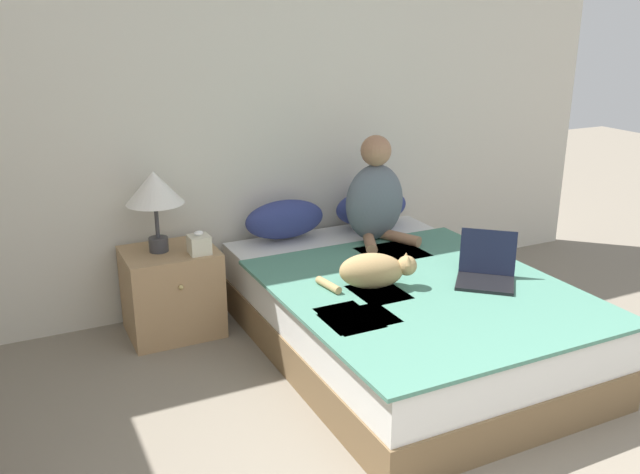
{
  "coord_description": "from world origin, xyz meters",
  "views": [
    {
      "loc": [
        -1.51,
        -0.33,
        1.89
      ],
      "look_at": [
        -0.11,
        2.53,
        0.82
      ],
      "focal_mm": 38.0,
      "sensor_mm": 36.0,
      "label": 1
    }
  ],
  "objects_px": {
    "laptop_open": "(486,272)",
    "table_lamp": "(154,190)",
    "pillow_far": "(372,207)",
    "bed": "(402,315)",
    "person_sitting": "(375,197)",
    "tissue_box": "(199,244)",
    "pillow_near": "(285,219)",
    "nightstand": "(172,292)",
    "cat_tabby": "(374,271)"
  },
  "relations": [
    {
      "from": "laptop_open",
      "to": "tissue_box",
      "type": "distance_m",
      "value": 1.64
    },
    {
      "from": "laptop_open",
      "to": "person_sitting",
      "type": "bearing_deg",
      "value": 143.06
    },
    {
      "from": "laptop_open",
      "to": "table_lamp",
      "type": "relative_size",
      "value": 0.89
    },
    {
      "from": "cat_tabby",
      "to": "nightstand",
      "type": "bearing_deg",
      "value": 156.35
    },
    {
      "from": "pillow_near",
      "to": "cat_tabby",
      "type": "xyz_separation_m",
      "value": [
        0.09,
        -0.99,
        -0.03
      ]
    },
    {
      "from": "bed",
      "to": "table_lamp",
      "type": "height_order",
      "value": "table_lamp"
    },
    {
      "from": "bed",
      "to": "person_sitting",
      "type": "xyz_separation_m",
      "value": [
        0.18,
        0.63,
        0.52
      ]
    },
    {
      "from": "nightstand",
      "to": "tissue_box",
      "type": "distance_m",
      "value": 0.38
    },
    {
      "from": "bed",
      "to": "table_lamp",
      "type": "distance_m",
      "value": 1.59
    },
    {
      "from": "pillow_near",
      "to": "laptop_open",
      "type": "bearing_deg",
      "value": -59.75
    },
    {
      "from": "person_sitting",
      "to": "nightstand",
      "type": "bearing_deg",
      "value": 171.3
    },
    {
      "from": "pillow_far",
      "to": "tissue_box",
      "type": "distance_m",
      "value": 1.31
    },
    {
      "from": "bed",
      "to": "nightstand",
      "type": "distance_m",
      "value": 1.39
    },
    {
      "from": "bed",
      "to": "tissue_box",
      "type": "distance_m",
      "value": 1.25
    },
    {
      "from": "laptop_open",
      "to": "table_lamp",
      "type": "distance_m",
      "value": 1.93
    },
    {
      "from": "tissue_box",
      "to": "bed",
      "type": "bearing_deg",
      "value": -35.92
    },
    {
      "from": "pillow_far",
      "to": "person_sitting",
      "type": "xyz_separation_m",
      "value": [
        -0.14,
        -0.29,
        0.16
      ]
    },
    {
      "from": "pillow_far",
      "to": "cat_tabby",
      "type": "relative_size",
      "value": 1.13
    },
    {
      "from": "bed",
      "to": "person_sitting",
      "type": "bearing_deg",
      "value": 73.81
    },
    {
      "from": "cat_tabby",
      "to": "table_lamp",
      "type": "relative_size",
      "value": 0.99
    },
    {
      "from": "bed",
      "to": "pillow_near",
      "type": "height_order",
      "value": "pillow_near"
    },
    {
      "from": "pillow_far",
      "to": "laptop_open",
      "type": "relative_size",
      "value": 1.25
    },
    {
      "from": "cat_tabby",
      "to": "tissue_box",
      "type": "xyz_separation_m",
      "value": [
        -0.73,
        0.77,
        0.02
      ]
    },
    {
      "from": "pillow_near",
      "to": "pillow_far",
      "type": "bearing_deg",
      "value": 0.0
    },
    {
      "from": "cat_tabby",
      "to": "tissue_box",
      "type": "height_order",
      "value": "tissue_box"
    },
    {
      "from": "person_sitting",
      "to": "table_lamp",
      "type": "relative_size",
      "value": 1.41
    },
    {
      "from": "person_sitting",
      "to": "cat_tabby",
      "type": "xyz_separation_m",
      "value": [
        -0.42,
        -0.7,
        -0.19
      ]
    },
    {
      "from": "nightstand",
      "to": "person_sitting",
      "type": "bearing_deg",
      "value": -8.7
    },
    {
      "from": "table_lamp",
      "to": "tissue_box",
      "type": "xyz_separation_m",
      "value": [
        0.2,
        -0.15,
        -0.31
      ]
    },
    {
      "from": "bed",
      "to": "cat_tabby",
      "type": "bearing_deg",
      "value": -163.9
    },
    {
      "from": "pillow_near",
      "to": "table_lamp",
      "type": "distance_m",
      "value": 0.9
    },
    {
      "from": "pillow_far",
      "to": "person_sitting",
      "type": "height_order",
      "value": "person_sitting"
    },
    {
      "from": "person_sitting",
      "to": "table_lamp",
      "type": "xyz_separation_m",
      "value": [
        -1.35,
        0.21,
        0.15
      ]
    },
    {
      "from": "cat_tabby",
      "to": "table_lamp",
      "type": "bearing_deg",
      "value": 157.66
    },
    {
      "from": "bed",
      "to": "tissue_box",
      "type": "bearing_deg",
      "value": 144.08
    },
    {
      "from": "pillow_near",
      "to": "person_sitting",
      "type": "bearing_deg",
      "value": -29.25
    },
    {
      "from": "person_sitting",
      "to": "bed",
      "type": "bearing_deg",
      "value": -106.19
    },
    {
      "from": "bed",
      "to": "laptop_open",
      "type": "distance_m",
      "value": 0.54
    },
    {
      "from": "pillow_far",
      "to": "laptop_open",
      "type": "bearing_deg",
      "value": -88.23
    },
    {
      "from": "person_sitting",
      "to": "laptop_open",
      "type": "xyz_separation_m",
      "value": [
        0.18,
        -0.9,
        -0.23
      ]
    },
    {
      "from": "pillow_near",
      "to": "table_lamp",
      "type": "xyz_separation_m",
      "value": [
        -0.84,
        -0.07,
        0.31
      ]
    },
    {
      "from": "pillow_near",
      "to": "tissue_box",
      "type": "height_order",
      "value": "pillow_near"
    },
    {
      "from": "person_sitting",
      "to": "cat_tabby",
      "type": "distance_m",
      "value": 0.84
    },
    {
      "from": "cat_tabby",
      "to": "table_lamp",
      "type": "xyz_separation_m",
      "value": [
        -0.94,
        0.91,
        0.34
      ]
    },
    {
      "from": "cat_tabby",
      "to": "table_lamp",
      "type": "distance_m",
      "value": 1.35
    },
    {
      "from": "cat_tabby",
      "to": "bed",
      "type": "bearing_deg",
      "value": 38.0
    },
    {
      "from": "tissue_box",
      "to": "cat_tabby",
      "type": "bearing_deg",
      "value": -46.28
    },
    {
      "from": "cat_tabby",
      "to": "nightstand",
      "type": "relative_size",
      "value": 0.88
    },
    {
      "from": "bed",
      "to": "person_sitting",
      "type": "height_order",
      "value": "person_sitting"
    },
    {
      "from": "pillow_far",
      "to": "cat_tabby",
      "type": "distance_m",
      "value": 1.13
    }
  ]
}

